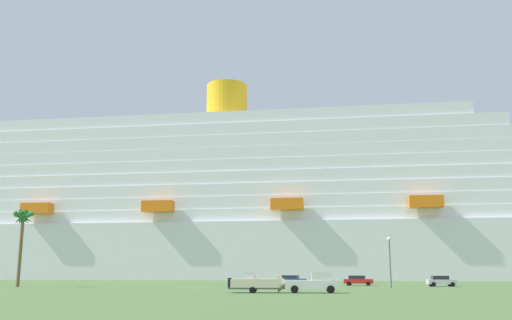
# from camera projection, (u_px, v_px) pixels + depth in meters

# --- Properties ---
(ground_plane) EXTENTS (600.00, 600.00, 0.00)m
(ground_plane) POSITION_uv_depth(u_px,v_px,m) (236.00, 283.00, 105.80)
(ground_plane) COLOR #4C6B38
(cruise_ship) EXTENTS (281.73, 38.72, 63.28)m
(cruise_ship) POSITION_uv_depth(u_px,v_px,m) (349.00, 214.00, 153.71)
(cruise_ship) COLOR white
(cruise_ship) RESTS_ON ground_plane
(pickup_truck) EXTENTS (5.75, 2.66, 2.20)m
(pickup_truck) POSITION_uv_depth(u_px,v_px,m) (314.00, 283.00, 59.40)
(pickup_truck) COLOR white
(pickup_truck) RESTS_ON ground_plane
(small_boat_on_trailer) EXTENTS (7.26, 2.56, 2.15)m
(small_boat_on_trailer) POSITION_uv_depth(u_px,v_px,m) (262.00, 284.00, 59.80)
(small_boat_on_trailer) COLOR #595960
(small_boat_on_trailer) RESTS_ON ground_plane
(palm_tree) EXTENTS (3.25, 3.13, 11.29)m
(palm_tree) POSITION_uv_depth(u_px,v_px,m) (23.00, 224.00, 83.66)
(palm_tree) COLOR brown
(palm_tree) RESTS_ON ground_plane
(street_lamp) EXTENTS (0.56, 0.56, 6.88)m
(street_lamp) POSITION_uv_depth(u_px,v_px,m) (390.00, 254.00, 76.43)
(street_lamp) COLOR slate
(street_lamp) RESTS_ON ground_plane
(parked_car_red_hatchback) EXTENTS (4.71, 2.36, 1.58)m
(parked_car_red_hatchback) POSITION_uv_depth(u_px,v_px,m) (358.00, 280.00, 89.38)
(parked_car_red_hatchback) COLOR red
(parked_car_red_hatchback) RESTS_ON ground_plane
(parked_car_silver_sedan) EXTENTS (4.33, 2.28, 1.58)m
(parked_car_silver_sedan) POSITION_uv_depth(u_px,v_px,m) (441.00, 281.00, 84.32)
(parked_car_silver_sedan) COLOR silver
(parked_car_silver_sedan) RESTS_ON ground_plane
(parked_car_blue_suv) EXTENTS (4.95, 2.49, 1.58)m
(parked_car_blue_suv) POSITION_uv_depth(u_px,v_px,m) (291.00, 280.00, 94.94)
(parked_car_blue_suv) COLOR #264C99
(parked_car_blue_suv) RESTS_ON ground_plane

